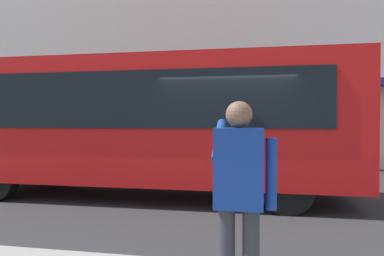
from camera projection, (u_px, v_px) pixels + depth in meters
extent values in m
plane|color=#2B2B2D|center=(230.00, 204.00, 7.53)|extent=(60.00, 60.00, 0.00)
cube|color=beige|center=(247.00, 7.00, 14.09)|extent=(28.00, 0.80, 12.00)
cube|color=navy|center=(348.00, 83.00, 12.88)|extent=(4.40, 1.10, 0.24)
cube|color=red|center=(147.00, 120.00, 8.33)|extent=(9.00, 2.50, 2.60)
cube|color=black|center=(126.00, 99.00, 7.09)|extent=(7.60, 0.06, 1.10)
cylinder|color=black|center=(53.00, 165.00, 10.02)|extent=(1.00, 0.28, 1.00)
cylinder|color=black|center=(282.00, 171.00, 8.85)|extent=(1.00, 0.28, 1.00)
cylinder|color=black|center=(287.00, 187.00, 6.69)|extent=(1.00, 0.28, 1.00)
cube|color=navy|center=(239.00, 168.00, 3.05)|extent=(0.40, 0.24, 0.66)
sphere|color=brown|center=(239.00, 115.00, 3.04)|extent=(0.22, 0.22, 0.22)
cylinder|color=navy|center=(271.00, 174.00, 3.00)|extent=(0.09, 0.09, 0.58)
cylinder|color=navy|center=(219.00, 140.00, 3.24)|extent=(0.09, 0.48, 0.37)
cube|color=black|center=(230.00, 117.00, 3.35)|extent=(0.07, 0.01, 0.14)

